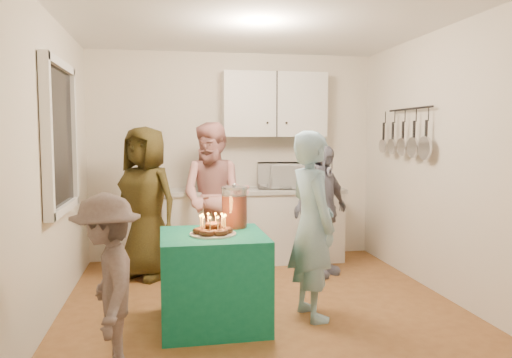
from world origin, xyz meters
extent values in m
plane|color=brown|center=(0.00, 0.00, 0.00)|extent=(4.00, 4.00, 0.00)
plane|color=white|center=(0.00, 0.00, 2.60)|extent=(4.00, 4.00, 0.00)
plane|color=silver|center=(0.00, 2.00, 1.30)|extent=(3.60, 3.60, 0.00)
plane|color=silver|center=(-1.80, 0.00, 1.30)|extent=(4.00, 4.00, 0.00)
plane|color=silver|center=(1.80, 0.00, 1.30)|extent=(4.00, 4.00, 0.00)
cube|color=black|center=(-1.77, 0.30, 1.55)|extent=(0.04, 1.00, 1.20)
cube|color=white|center=(0.20, 1.70, 0.43)|extent=(2.20, 0.58, 0.86)
cube|color=beige|center=(0.20, 1.70, 0.89)|extent=(2.24, 0.62, 0.05)
cube|color=white|center=(0.50, 1.85, 1.95)|extent=(1.30, 0.30, 0.80)
cube|color=black|center=(1.72, 0.70, 1.60)|extent=(0.12, 1.00, 0.60)
imported|color=white|center=(0.55, 1.70, 1.07)|extent=(0.63, 0.47, 0.32)
cube|color=#106F51|center=(-0.47, -0.29, 0.38)|extent=(0.86, 0.86, 0.76)
cylinder|color=red|center=(-0.26, -0.04, 0.93)|extent=(0.22, 0.22, 0.34)
imported|color=#91BCD3|center=(0.38, -0.27, 0.80)|extent=(0.48, 0.64, 1.61)
imported|color=brown|center=(-1.07, 1.21, 0.83)|extent=(0.97, 0.91, 1.66)
imported|color=#D77074|center=(-0.30, 1.35, 0.86)|extent=(1.01, 0.91, 1.71)
imported|color=black|center=(0.85, 0.97, 0.73)|extent=(0.91, 0.78, 1.46)
imported|color=#4F423F|center=(-1.23, -1.04, 0.60)|extent=(0.57, 0.84, 1.20)
camera|label=1|loc=(-0.83, -4.32, 1.57)|focal=35.00mm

